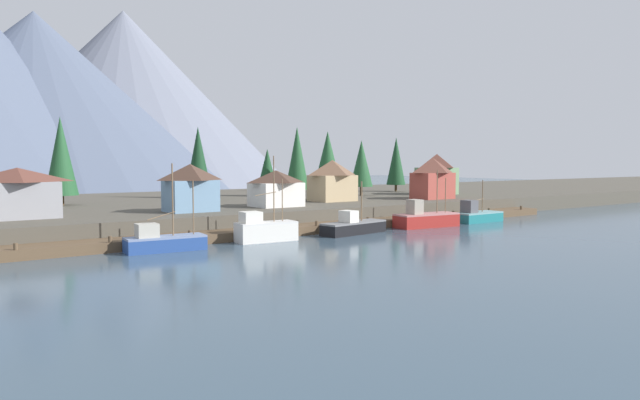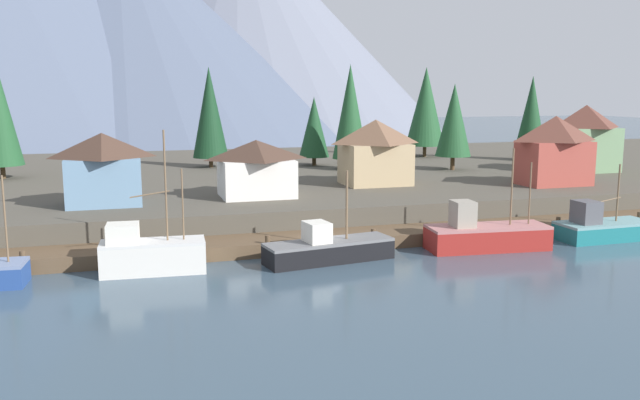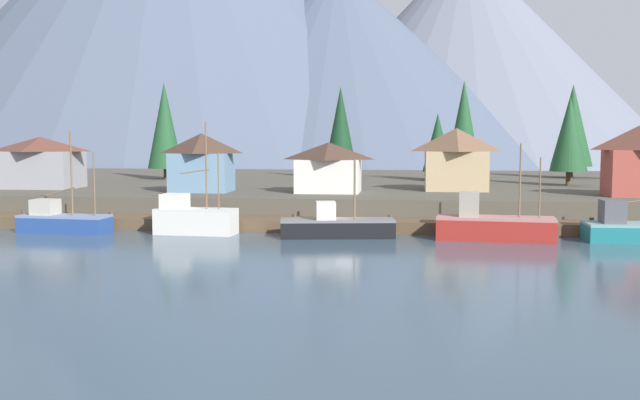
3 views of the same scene
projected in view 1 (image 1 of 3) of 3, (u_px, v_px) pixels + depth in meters
The scene contains 23 objects.
ground_plane at pixel (262, 222), 87.11m from camera, with size 400.00×400.00×1.00m, color #384C5B.
dock at pixel (334, 226), 72.45m from camera, with size 80.00×4.00×1.60m.
shoreline_bank at pixel (226, 206), 96.71m from camera, with size 400.00×56.00×2.50m, color #4C473D.
mountain_east_peak at pixel (36, 102), 164.66m from camera, with size 110.93×110.93×51.15m, color #4C566B.
mountain_far_ridge at pixel (125, 99), 206.56m from camera, with size 119.04×119.04×62.12m, color slate.
fishing_boat_blue at pixel (163, 241), 55.72m from camera, with size 7.76×3.16×8.47m.
fishing_boat_white at pixel (265, 230), 62.44m from camera, with size 6.77×2.89×9.27m.
fishing_boat_black at pixel (353, 226), 68.96m from camera, with size 9.35×3.89×6.27m.
fishing_boat_red at pixel (425, 219), 76.14m from camera, with size 9.26×3.83×7.52m.
fishing_boat_teal at pixel (476, 215), 82.55m from camera, with size 7.78×3.26×5.99m.
house_white at pixel (276, 188), 78.90m from camera, with size 6.53×5.38×4.96m.
house_tan at pixel (332, 180), 89.61m from camera, with size 6.56×5.26×6.39m.
house_blue at pixel (190, 187), 70.87m from camera, with size 6.09×4.73×5.85m.
house_red at pixel (433, 178), 95.04m from camera, with size 6.79×4.41×6.76m.
house_grey at pixel (18, 193), 62.40m from camera, with size 8.24×5.80×5.50m.
house_green at pixel (437, 174), 108.09m from camera, with size 6.53×5.74×7.56m.
conifer_near_left at pixel (267, 169), 103.28m from camera, with size 3.74×3.74×8.44m.
conifer_near_right at pixel (198, 159), 97.12m from camera, with size 4.26×4.26×12.00m.
conifer_mid_left at pixel (61, 156), 80.67m from camera, with size 4.45×4.45×12.43m.
conifer_mid_right at pixel (396, 161), 118.24m from camera, with size 3.88×3.88×11.07m.
conifer_back_left at pixel (361, 163), 104.04m from camera, with size 4.13×4.13×9.98m.
conifer_back_right at pixel (328, 158), 118.31m from camera, with size 5.34×5.34×12.35m.
conifer_centre at pixel (297, 158), 100.40m from camera, with size 4.10×4.10×12.19m.
Camera 1 is at (-43.53, -55.47, 8.66)m, focal length 32.43 mm.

